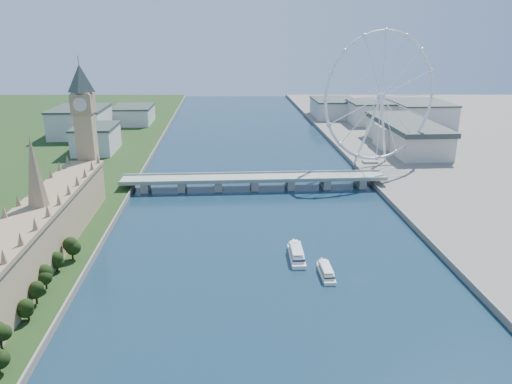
{
  "coord_description": "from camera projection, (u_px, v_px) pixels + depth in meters",
  "views": [
    {
      "loc": [
        -23.75,
        -98.75,
        126.12
      ],
      "look_at": [
        -4.29,
        210.0,
        25.62
      ],
      "focal_mm": 35.0,
      "sensor_mm": 36.0,
      "label": 1
    }
  ],
  "objects": [
    {
      "name": "parliament_range",
      "position": [
        43.0,
        230.0,
        282.12
      ],
      "size": [
        24.0,
        200.0,
        70.0
      ],
      "color": "tan",
      "rests_on": "ground"
    },
    {
      "name": "big_ben",
      "position": [
        84.0,
        115.0,
        369.77
      ],
      "size": [
        20.02,
        20.02,
        110.0
      ],
      "color": "tan",
      "rests_on": "ground"
    },
    {
      "name": "westminster_bridge",
      "position": [
        254.0,
        180.0,
        416.83
      ],
      "size": [
        220.0,
        22.0,
        9.5
      ],
      "color": "gray",
      "rests_on": "ground"
    },
    {
      "name": "london_eye",
      "position": [
        381.0,
        97.0,
        457.47
      ],
      "size": [
        113.6,
        39.12,
        124.3
      ],
      "color": "silver",
      "rests_on": "ground"
    },
    {
      "name": "county_hall",
      "position": [
        405.0,
        150.0,
        552.74
      ],
      "size": [
        54.0,
        144.0,
        35.0
      ],
      "primitive_type": null,
      "color": "beige",
      "rests_on": "ground"
    },
    {
      "name": "city_skyline",
      "position": [
        272.0,
        116.0,
        662.85
      ],
      "size": [
        505.0,
        280.0,
        32.0
      ],
      "color": "beige",
      "rests_on": "ground"
    },
    {
      "name": "tour_boat_near",
      "position": [
        296.0,
        258.0,
        289.46
      ],
      "size": [
        9.25,
        32.61,
        7.18
      ],
      "primitive_type": null,
      "rotation": [
        0.0,
        0.0,
        -0.03
      ],
      "color": "white",
      "rests_on": "ground"
    },
    {
      "name": "tour_boat_far",
      "position": [
        326.0,
        275.0,
        269.32
      ],
      "size": [
        6.76,
        26.49,
        5.82
      ],
      "primitive_type": null,
      "rotation": [
        0.0,
        0.0,
        -0.0
      ],
      "color": "white",
      "rests_on": "ground"
    }
  ]
}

